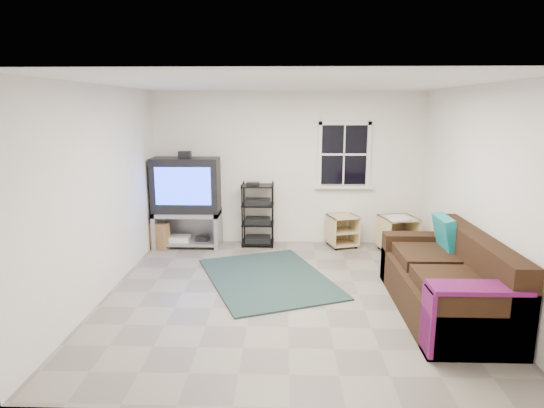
{
  "coord_description": "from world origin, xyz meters",
  "views": [
    {
      "loc": [
        -0.04,
        -5.43,
        2.34
      ],
      "look_at": [
        -0.21,
        0.4,
        1.09
      ],
      "focal_mm": 30.0,
      "sensor_mm": 36.0,
      "label": 1
    }
  ],
  "objects_px": {
    "side_table_right": "(397,231)",
    "side_table_left": "(341,229)",
    "tv_unit": "(187,195)",
    "sofa": "(447,283)",
    "av_rack": "(258,218)"
  },
  "relations": [
    {
      "from": "side_table_right",
      "to": "side_table_left",
      "type": "bearing_deg",
      "value": 161.25
    },
    {
      "from": "side_table_left",
      "to": "tv_unit",
      "type": "bearing_deg",
      "value": -178.15
    },
    {
      "from": "sofa",
      "to": "av_rack",
      "type": "bearing_deg",
      "value": 132.42
    },
    {
      "from": "tv_unit",
      "to": "sofa",
      "type": "relative_size",
      "value": 0.74
    },
    {
      "from": "tv_unit",
      "to": "av_rack",
      "type": "bearing_deg",
      "value": 3.81
    },
    {
      "from": "side_table_right",
      "to": "sofa",
      "type": "height_order",
      "value": "sofa"
    },
    {
      "from": "tv_unit",
      "to": "av_rack",
      "type": "xyz_separation_m",
      "value": [
        1.19,
        0.08,
        -0.42
      ]
    },
    {
      "from": "av_rack",
      "to": "sofa",
      "type": "distance_m",
      "value": 3.46
    },
    {
      "from": "av_rack",
      "to": "side_table_right",
      "type": "xyz_separation_m",
      "value": [
        2.29,
        -0.29,
        -0.13
      ]
    },
    {
      "from": "av_rack",
      "to": "side_table_left",
      "type": "bearing_deg",
      "value": 0.21
    },
    {
      "from": "tv_unit",
      "to": "side_table_left",
      "type": "distance_m",
      "value": 2.69
    },
    {
      "from": "av_rack",
      "to": "sofa",
      "type": "relative_size",
      "value": 0.49
    },
    {
      "from": "av_rack",
      "to": "side_table_right",
      "type": "distance_m",
      "value": 2.32
    },
    {
      "from": "av_rack",
      "to": "side_table_right",
      "type": "bearing_deg",
      "value": -7.16
    },
    {
      "from": "side_table_right",
      "to": "sofa",
      "type": "xyz_separation_m",
      "value": [
        0.04,
        -2.27,
        0.01
      ]
    }
  ]
}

